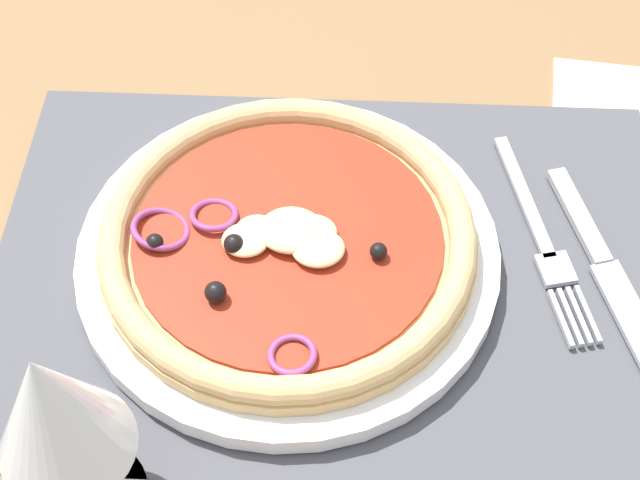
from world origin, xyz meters
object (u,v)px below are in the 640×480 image
pizza (286,244)px  knife (615,286)px  plate (288,261)px  napkin (631,112)px  wine_glass (53,411)px  fork (545,246)px

pizza → knife: bearing=178.2°
plate → napkin: size_ratio=2.39×
knife → wine_glass: bearing=-80.2°
napkin → fork: bearing=59.6°
fork → pizza: bearing=-95.4°
wine_glass → fork: bearing=-145.8°
pizza → wine_glass: size_ratio=1.66×
pizza → fork: bearing=-172.0°
knife → napkin: knife is taller
plate → knife: size_ratio=1.42×
knife → napkin: (-3.64, -16.62, -0.47)cm
fork → napkin: (-7.91, -13.51, -0.44)cm
plate → napkin: (-25.12, -15.92, -0.96)cm
wine_glass → napkin: bearing=-137.7°
fork → napkin: 15.66cm
fork → wine_glass: (27.36, 18.63, 9.58)cm
fork → wine_glass: size_ratio=1.20×
pizza → napkin: bearing=-147.6°
wine_glass → napkin: wine_glass is taller
plate → pizza: size_ratio=1.13×
knife → plate: bearing=-108.2°
fork → knife: 5.28cm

